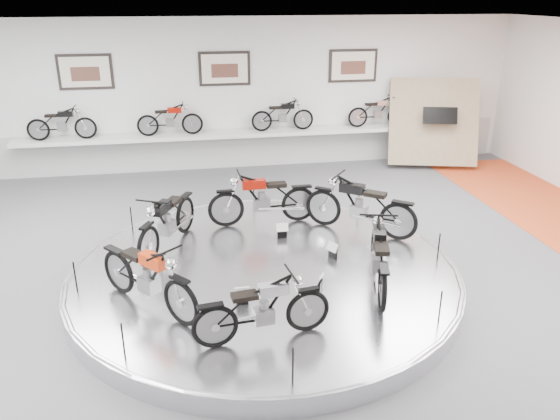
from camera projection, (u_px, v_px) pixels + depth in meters
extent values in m
plane|color=#575759|center=(268.00, 292.00, 8.90)|extent=(16.00, 16.00, 0.00)
plane|color=white|center=(265.00, 36.00, 7.42)|extent=(16.00, 16.00, 0.00)
plane|color=white|center=(225.00, 95.00, 14.56)|extent=(16.00, 0.00, 16.00)
cube|color=#BCBCBA|center=(227.00, 148.00, 15.08)|extent=(15.68, 0.04, 1.10)
cylinder|color=silver|center=(265.00, 275.00, 9.12)|extent=(6.40, 6.40, 0.30)
torus|color=#B2B2BA|center=(265.00, 269.00, 9.08)|extent=(6.40, 6.40, 0.10)
cube|color=silver|center=(228.00, 135.00, 14.66)|extent=(11.00, 0.55, 0.10)
cube|color=#EDE3CC|center=(85.00, 72.00, 13.68)|extent=(1.35, 0.06, 0.88)
cube|color=#EDE3CC|center=(225.00, 69.00, 14.27)|extent=(1.35, 0.06, 0.88)
cube|color=#EDE3CC|center=(353.00, 66.00, 14.85)|extent=(1.35, 0.06, 0.88)
cube|color=tan|center=(433.00, 122.00, 14.95)|extent=(2.56, 1.52, 2.30)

